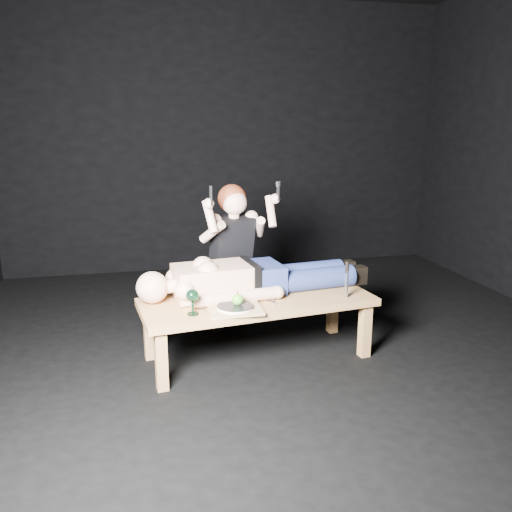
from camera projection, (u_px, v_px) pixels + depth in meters
name	position (u px, v px, depth m)	size (l,w,h in m)	color
ground	(285.00, 351.00, 3.95)	(5.00, 5.00, 0.00)	black
back_wall	(226.00, 138.00, 5.95)	(5.00, 5.00, 0.00)	black
table	(258.00, 328.00, 3.79)	(1.64, 0.62, 0.45)	#A97D4D
lying_man	(257.00, 273.00, 3.85)	(1.77, 0.54, 0.28)	#E1AF8F
kneeling_woman	(228.00, 256.00, 4.21)	(0.66, 0.74, 1.25)	black
serving_tray	(235.00, 310.00, 3.48)	(0.35, 0.25, 0.02)	tan
plate	(235.00, 307.00, 3.47)	(0.23, 0.23, 0.02)	white
apple	(238.00, 300.00, 3.48)	(0.08, 0.08, 0.08)	green
goblet	(193.00, 302.00, 3.40)	(0.08, 0.08, 0.17)	black
fork_flat	(208.00, 313.00, 3.45)	(0.02, 0.17, 0.01)	#B2B2B7
knife_flat	(274.00, 304.00, 3.61)	(0.02, 0.17, 0.01)	#B2B2B7
spoon_flat	(270.00, 302.00, 3.66)	(0.02, 0.17, 0.01)	#B2B2B7
carving_knife	(347.00, 280.00, 3.73)	(0.03, 0.04, 0.26)	#B2B2B7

